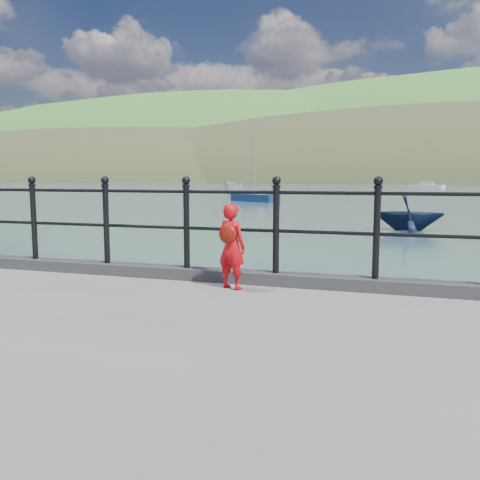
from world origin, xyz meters
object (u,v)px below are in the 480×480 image
(child, at_px, (231,246))
(sailboat_deep, at_px, (427,187))
(railing, at_px, (230,218))
(launch_navy, at_px, (409,213))
(launch_white, at_px, (233,189))
(sailboat_port, at_px, (255,198))

(child, relative_size, sailboat_deep, 0.10)
(railing, bearing_deg, launch_navy, 82.13)
(launch_white, bearing_deg, launch_navy, -62.45)
(railing, height_order, sailboat_deep, sailboat_deep)
(child, distance_m, sailboat_port, 41.74)
(launch_white, relative_size, launch_navy, 1.62)
(child, bearing_deg, sailboat_port, -56.76)
(launch_navy, distance_m, sailboat_deep, 85.50)
(child, relative_size, launch_white, 0.22)
(railing, bearing_deg, launch_white, 108.39)
(railing, bearing_deg, child, -69.27)
(launch_white, bearing_deg, child, -74.76)
(sailboat_deep, bearing_deg, child, -67.66)
(launch_white, xyz_separation_m, launch_navy, (18.47, -31.09, -0.15))
(railing, height_order, launch_navy, railing)
(launch_navy, bearing_deg, railing, 172.82)
(launch_white, bearing_deg, sailboat_deep, 63.94)
(child, xyz_separation_m, launch_navy, (2.24, 17.68, -0.75))
(sailboat_port, xyz_separation_m, sailboat_deep, (17.88, 62.87, 0.00))
(launch_navy, xyz_separation_m, sailboat_port, (-13.42, 22.52, -0.43))
(launch_white, height_order, sailboat_port, sailboat_port)
(railing, height_order, sailboat_port, sailboat_port)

